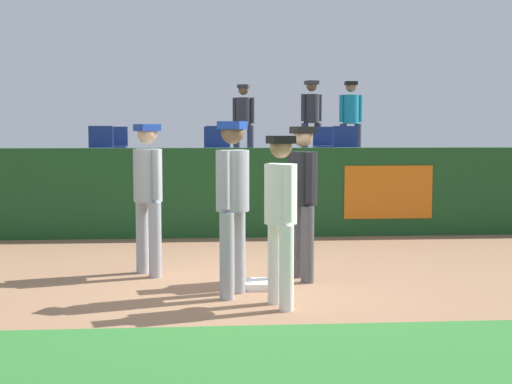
{
  "coord_description": "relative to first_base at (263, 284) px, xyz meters",
  "views": [
    {
      "loc": [
        -0.4,
        -7.73,
        1.75
      ],
      "look_at": [
        0.27,
        1.07,
        1.0
      ],
      "focal_mm": 49.53,
      "sensor_mm": 36.0,
      "label": 1
    }
  ],
  "objects": [
    {
      "name": "seat_back_left",
      "position": [
        -2.47,
        7.16,
        1.46
      ],
      "size": [
        0.46,
        0.44,
        0.84
      ],
      "color": "#4C4C51",
      "rests_on": "bleacher_platform"
    },
    {
      "name": "seat_front_left",
      "position": [
        -2.54,
        5.36,
        1.46
      ],
      "size": [
        0.45,
        0.44,
        0.84
      ],
      "color": "#4C4C51",
      "rests_on": "bleacher_platform"
    },
    {
      "name": "player_umpire",
      "position": [
        0.5,
        0.4,
        1.01
      ],
      "size": [
        0.42,
        0.5,
        1.82
      ],
      "rotation": [
        0.0,
        0.0,
        -1.33
      ],
      "color": "#4C4C51",
      "rests_on": "ground_plane"
    },
    {
      "name": "seat_front_right",
      "position": [
        2.04,
        5.36,
        1.46
      ],
      "size": [
        0.46,
        0.44,
        0.84
      ],
      "color": "#4C4C51",
      "rests_on": "bleacher_platform"
    },
    {
      "name": "field_wall",
      "position": [
        -0.25,
        3.92,
        0.7
      ],
      "size": [
        18.0,
        0.26,
        1.49
      ],
      "color": "#19471E",
      "rests_on": "ground_plane"
    },
    {
      "name": "bleacher_platform",
      "position": [
        -0.27,
        6.49,
        0.47
      ],
      "size": [
        18.0,
        4.8,
        1.02
      ],
      "primitive_type": "cube",
      "color": "#59595E",
      "rests_on": "ground_plane"
    },
    {
      "name": "player_fielder_home",
      "position": [
        0.1,
        -0.87,
        0.95
      ],
      "size": [
        0.4,
        0.56,
        1.72
      ],
      "rotation": [
        0.0,
        0.0,
        -1.29
      ],
      "color": "white",
      "rests_on": "ground_plane"
    },
    {
      "name": "grass_foreground_strip",
      "position": [
        -0.27,
        -2.95,
        -0.04
      ],
      "size": [
        18.0,
        2.8,
        0.01
      ],
      "primitive_type": "cube",
      "color": "#2D722D",
      "rests_on": "ground_plane"
    },
    {
      "name": "seat_front_center",
      "position": [
        -0.38,
        5.36,
        1.46
      ],
      "size": [
        0.46,
        0.44,
        0.84
      ],
      "color": "#4C4C51",
      "rests_on": "bleacher_platform"
    },
    {
      "name": "ground_plane",
      "position": [
        -0.27,
        -0.07,
        -0.04
      ],
      "size": [
        60.0,
        60.0,
        0.0
      ],
      "primitive_type": "plane",
      "color": "#936B4C"
    },
    {
      "name": "player_runner_visitor",
      "position": [
        -1.33,
        0.82,
        1.03
      ],
      "size": [
        0.48,
        0.48,
        1.85
      ],
      "rotation": [
        0.0,
        0.0,
        -1.01
      ],
      "color": "#9EA3AD",
      "rests_on": "ground_plane"
    },
    {
      "name": "player_coach_visitor",
      "position": [
        -0.35,
        -0.36,
        1.04
      ],
      "size": [
        0.47,
        0.49,
        1.86
      ],
      "rotation": [
        0.0,
        0.0,
        -1.98
      ],
      "color": "#9EA3AD",
      "rests_on": "ground_plane"
    },
    {
      "name": "spectator_casual",
      "position": [
        1.82,
        8.26,
        2.08
      ],
      "size": [
        0.5,
        0.46,
        1.89
      ],
      "rotation": [
        0.0,
        0.0,
        3.49
      ],
      "color": "#33384C",
      "rests_on": "bleacher_platform"
    },
    {
      "name": "spectator_hooded",
      "position": [
        0.26,
        8.1,
        2.02
      ],
      "size": [
        0.49,
        0.41,
        1.78
      ],
      "rotation": [
        0.0,
        0.0,
        2.88
      ],
      "color": "#33384C",
      "rests_on": "bleacher_platform"
    },
    {
      "name": "first_base",
      "position": [
        0.0,
        0.0,
        0.0
      ],
      "size": [
        0.4,
        0.4,
        0.08
      ],
      "primitive_type": "cube",
      "color": "white",
      "rests_on": "ground_plane"
    },
    {
      "name": "seat_back_center",
      "position": [
        -0.41,
        7.16,
        1.46
      ],
      "size": [
        0.45,
        0.44,
        0.84
      ],
      "color": "#4C4C51",
      "rests_on": "bleacher_platform"
    },
    {
      "name": "seat_back_right",
      "position": [
        1.94,
        7.16,
        1.46
      ],
      "size": [
        0.47,
        0.44,
        0.84
      ],
      "color": "#4C4C51",
      "rests_on": "bleacher_platform"
    },
    {
      "name": "spectator_capped",
      "position": [
        2.63,
        7.78,
        2.05
      ],
      "size": [
        0.52,
        0.36,
        1.85
      ],
      "rotation": [
        0.0,
        0.0,
        3.16
      ],
      "color": "#33384C",
      "rests_on": "bleacher_platform"
    }
  ]
}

